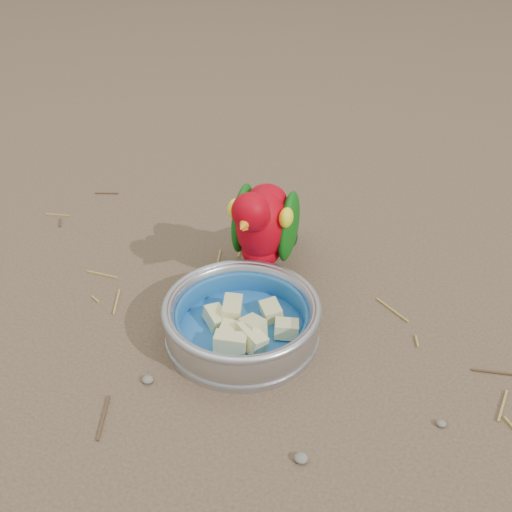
% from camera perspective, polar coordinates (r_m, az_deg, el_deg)
% --- Properties ---
extents(ground, '(60.00, 60.00, 0.00)m').
position_cam_1_polar(ground, '(0.82, -4.41, -9.64)').
color(ground, brown).
extents(food_bowl, '(0.22, 0.22, 0.02)m').
position_cam_1_polar(food_bowl, '(0.83, -1.39, -7.65)').
color(food_bowl, '#B2B2BA').
rests_on(food_bowl, ground).
extents(bowl_wall, '(0.22, 0.22, 0.04)m').
position_cam_1_polar(bowl_wall, '(0.81, -1.42, -6.07)').
color(bowl_wall, '#B2B2BA').
rests_on(bowl_wall, food_bowl).
extents(fruit_wedges, '(0.13, 0.13, 0.03)m').
position_cam_1_polar(fruit_wedges, '(0.82, -1.42, -6.45)').
color(fruit_wedges, beige).
rests_on(fruit_wedges, food_bowl).
extents(lory_parrot, '(0.12, 0.23, 0.18)m').
position_cam_1_polar(lory_parrot, '(0.90, 0.65, 2.33)').
color(lory_parrot, '#A9000E').
rests_on(lory_parrot, ground).
extents(ground_debris, '(0.90, 0.80, 0.01)m').
position_cam_1_polar(ground_debris, '(0.86, -4.00, -6.69)').
color(ground_debris, olive).
rests_on(ground_debris, ground).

